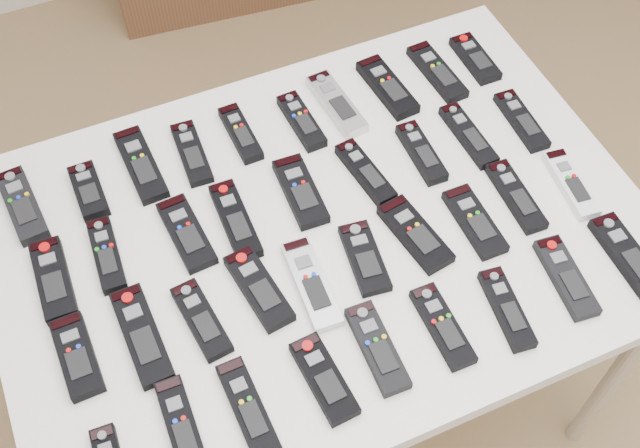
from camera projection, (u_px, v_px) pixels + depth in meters
name	position (u px, v px, depth m)	size (l,w,h in m)	color
ground	(368.00, 410.00, 2.16)	(4.00, 4.00, 0.00)	#9C734F
table	(320.00, 246.00, 1.60)	(1.25, 0.88, 0.78)	white
remote_0	(22.00, 205.00, 1.57)	(0.06, 0.18, 0.02)	black
remote_1	(89.00, 191.00, 1.59)	(0.05, 0.13, 0.02)	black
remote_2	(141.00, 165.00, 1.63)	(0.06, 0.19, 0.02)	black
remote_3	(192.00, 153.00, 1.65)	(0.05, 0.16, 0.02)	black
remote_4	(241.00, 133.00, 1.67)	(0.04, 0.15, 0.02)	black
remote_5	(302.00, 121.00, 1.69)	(0.05, 0.16, 0.02)	black
remote_6	(336.00, 104.00, 1.72)	(0.05, 0.19, 0.02)	#B7B7BC
remote_7	(387.00, 87.00, 1.75)	(0.06, 0.18, 0.02)	black
remote_8	(437.00, 72.00, 1.78)	(0.05, 0.18, 0.02)	black
remote_9	(475.00, 59.00, 1.80)	(0.05, 0.15, 0.02)	black
remote_10	(53.00, 280.00, 1.47)	(0.06, 0.17, 0.02)	black
remote_11	(107.00, 255.00, 1.50)	(0.05, 0.16, 0.02)	black
remote_12	(187.00, 233.00, 1.53)	(0.06, 0.17, 0.02)	black
remote_13	(235.00, 220.00, 1.55)	(0.05, 0.18, 0.02)	black
remote_14	(300.00, 191.00, 1.59)	(0.06, 0.17, 0.02)	black
remote_15	(365.00, 173.00, 1.61)	(0.04, 0.17, 0.02)	black
remote_16	(421.00, 153.00, 1.64)	(0.04, 0.16, 0.02)	black
remote_17	(468.00, 135.00, 1.67)	(0.04, 0.17, 0.02)	black
remote_18	(521.00, 121.00, 1.70)	(0.05, 0.17, 0.02)	black
remote_19	(77.00, 356.00, 1.38)	(0.06, 0.16, 0.02)	black
remote_20	(142.00, 335.00, 1.41)	(0.06, 0.20, 0.02)	black
remote_21	(201.00, 320.00, 1.42)	(0.05, 0.16, 0.02)	black
remote_22	(259.00, 288.00, 1.46)	(0.06, 0.17, 0.02)	black
remote_23	(312.00, 284.00, 1.47)	(0.05, 0.19, 0.02)	#B7B7BC
remote_24	(365.00, 258.00, 1.50)	(0.06, 0.16, 0.02)	black
remote_25	(415.00, 234.00, 1.53)	(0.06, 0.17, 0.02)	black
remote_26	(475.00, 222.00, 1.55)	(0.06, 0.16, 0.02)	black
remote_27	(516.00, 196.00, 1.58)	(0.05, 0.17, 0.02)	black
remote_28	(571.00, 184.00, 1.60)	(0.05, 0.17, 0.02)	silver
remote_30	(182.00, 428.00, 1.31)	(0.05, 0.18, 0.02)	black
remote_31	(248.00, 408.00, 1.33)	(0.05, 0.18, 0.02)	black
remote_32	(324.00, 379.00, 1.36)	(0.06, 0.16, 0.02)	black
remote_33	(377.00, 348.00, 1.39)	(0.05, 0.17, 0.02)	black
remote_34	(442.00, 326.00, 1.42)	(0.05, 0.17, 0.02)	black
remote_35	(507.00, 309.00, 1.44)	(0.04, 0.16, 0.02)	black
remote_36	(566.00, 277.00, 1.47)	(0.05, 0.17, 0.02)	black
remote_37	(628.00, 257.00, 1.50)	(0.05, 0.19, 0.02)	black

